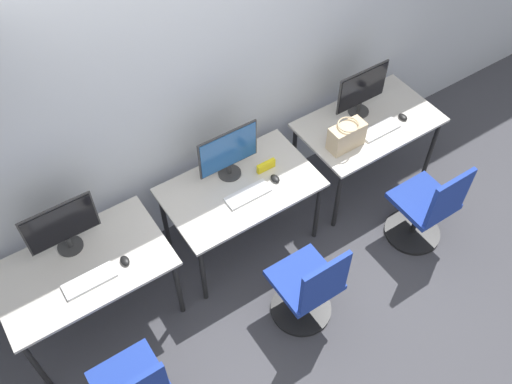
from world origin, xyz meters
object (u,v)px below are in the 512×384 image
at_px(mouse_left, 125,261).
at_px(keyboard_center, 248,194).
at_px(handbag, 347,136).
at_px(mouse_center, 275,179).
at_px(keyboard_left, 90,281).
at_px(monitor_left, 62,227).
at_px(office_chair_center, 308,290).
at_px(keyboard_right, 380,130).
at_px(monitor_center, 228,152).
at_px(monitor_right, 362,90).
at_px(mouse_right, 403,117).
at_px(office_chair_right, 426,210).

xyz_separation_m(mouse_left, keyboard_center, (1.03, 0.03, -0.01)).
bearing_deg(handbag, mouse_center, 178.79).
relative_size(keyboard_left, mouse_center, 4.01).
height_order(monitor_left, keyboard_center, monitor_left).
bearing_deg(keyboard_left, monitor_left, 90.00).
distance_m(mouse_center, office_chair_center, 0.89).
distance_m(mouse_left, handbag, 1.98).
height_order(mouse_left, keyboard_right, mouse_left).
height_order(keyboard_left, monitor_center, monitor_center).
bearing_deg(keyboard_right, monitor_center, 167.45).
xyz_separation_m(keyboard_center, handbag, (0.94, -0.00, 0.11)).
bearing_deg(monitor_center, keyboard_center, -90.00).
bearing_deg(keyboard_center, monitor_center, 90.00).
bearing_deg(monitor_right, monitor_center, 179.59).
distance_m(monitor_left, mouse_right, 2.89).
xyz_separation_m(mouse_center, office_chair_center, (-0.23, -0.78, -0.35)).
xyz_separation_m(keyboard_left, monitor_center, (1.30, 0.30, 0.23)).
height_order(office_chair_center, monitor_right, monitor_right).
xyz_separation_m(office_chair_center, keyboard_right, (1.28, 0.74, 0.34)).
xyz_separation_m(monitor_center, monitor_right, (1.30, -0.01, 0.00)).
bearing_deg(mouse_left, office_chair_right, -16.38).
distance_m(monitor_left, monitor_right, 2.60).
relative_size(keyboard_right, mouse_right, 4.01).
xyz_separation_m(keyboard_right, handbag, (-0.36, 0.02, 0.11)).
bearing_deg(monitor_center, monitor_left, 178.34).
distance_m(monitor_right, mouse_right, 0.44).
relative_size(office_chair_right, handbag, 3.05).
bearing_deg(monitor_left, office_chair_right, -21.42).
relative_size(keyboard_center, mouse_center, 4.01).
distance_m(keyboard_left, keyboard_right, 2.60).
bearing_deg(mouse_right, keyboard_center, 179.27).
relative_size(office_chair_center, keyboard_right, 2.54).
xyz_separation_m(monitor_center, keyboard_right, (1.30, -0.29, -0.23)).
bearing_deg(monitor_center, keyboard_left, -166.85).
xyz_separation_m(monitor_center, handbag, (0.94, -0.27, -0.12)).
bearing_deg(mouse_center, keyboard_left, -178.11).
bearing_deg(monitor_right, keyboard_right, -90.00).
height_order(monitor_left, office_chair_right, monitor_left).
distance_m(keyboard_center, keyboard_right, 1.30).
distance_m(mouse_center, keyboard_right, 1.04).
bearing_deg(keyboard_center, monitor_left, 166.90).
relative_size(monitor_left, mouse_left, 5.59).
relative_size(mouse_left, monitor_center, 0.18).
bearing_deg(monitor_left, monitor_center, -1.66).
bearing_deg(mouse_left, handbag, 0.79).
bearing_deg(monitor_right, monitor_left, 178.97).
bearing_deg(keyboard_center, mouse_right, -0.73).
height_order(monitor_center, mouse_center, monitor_center).
bearing_deg(keyboard_right, monitor_left, 172.83).
distance_m(office_chair_center, handbag, 1.28).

